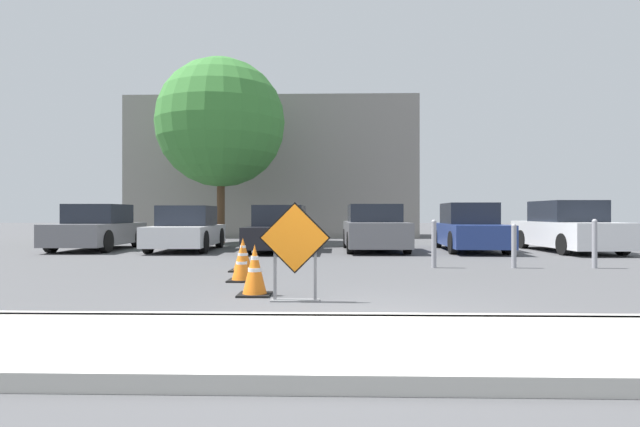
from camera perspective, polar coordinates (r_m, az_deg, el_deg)
name	(u,v)px	position (r m, az deg, el deg)	size (l,w,h in m)	color
ground_plane	(339,253)	(15.38, 2.19, -4.53)	(96.00, 96.00, 0.00)	#4C4C4F
sidewalk_strip	(355,346)	(4.47, 4.00, -14.86)	(22.24, 2.02, 0.14)	beige
curb_lip	(351,321)	(5.45, 3.52, -12.14)	(22.24, 0.20, 0.14)	beige
road_closed_sign	(295,247)	(6.89, -2.89, -3.90)	(0.99, 0.20, 1.37)	black
traffic_cone_nearest	(255,271)	(7.50, -7.48, -6.48)	(0.48, 0.48, 0.76)	black
traffic_cone_second	(242,264)	(9.10, -8.95, -5.68)	(0.48, 0.48, 0.65)	black
traffic_cone_third	(243,255)	(10.66, -8.81, -4.72)	(0.53, 0.53, 0.70)	black
parked_car_nearest	(98,229)	(18.29, -24.08, -1.61)	(1.96, 4.10, 1.52)	slate
parked_car_second	(187,230)	(17.00, -14.97, -1.82)	(2.00, 4.19, 1.47)	silver
parked_car_third	(280,230)	(16.31, -4.60, -1.91)	(1.85, 4.54, 1.48)	black
parked_car_fourth	(374,229)	(16.38, 6.21, -1.79)	(1.97, 4.24, 1.51)	slate
parked_car_fifth	(469,229)	(16.95, 16.65, -1.71)	(1.94, 4.62, 1.55)	navy
parked_car_sixth	(568,228)	(17.79, 26.46, -1.54)	(2.04, 4.65, 1.62)	silver
bollard_nearest	(434,242)	(11.45, 12.89, -3.24)	(0.12, 0.12, 1.08)	gray
bollard_second	(514,245)	(11.93, 21.28, -3.33)	(0.12, 0.12, 0.99)	gray
bollard_third	(595,242)	(12.64, 28.88, -2.90)	(0.12, 0.12, 1.09)	gray
building_facade_backdrop	(276,171)	(26.93, -5.09, 4.91)	(14.52, 5.00, 7.03)	gray
street_tree_behind_lot	(221,123)	(21.08, -11.27, 10.10)	(5.23, 5.23, 7.53)	#513823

